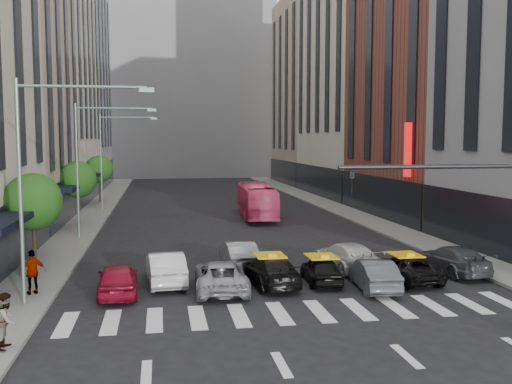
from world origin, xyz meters
name	(u,v)px	position (x,y,z in m)	size (l,w,h in m)	color
ground	(315,324)	(0.00, 0.00, 0.00)	(160.00, 160.00, 0.00)	black
sidewalk_left	(89,218)	(-11.50, 30.00, 0.07)	(3.00, 96.00, 0.15)	slate
sidewalk_right	(348,213)	(11.50, 30.00, 0.07)	(3.00, 96.00, 0.15)	slate
building_left_b	(9,72)	(-17.00, 28.00, 12.00)	(8.00, 16.00, 24.00)	tan
building_left_c	(50,35)	(-17.00, 46.00, 18.00)	(8.00, 20.00, 36.00)	beige
building_left_d	(76,81)	(-17.00, 65.00, 15.00)	(8.00, 18.00, 30.00)	gray
building_right_b	(423,67)	(17.00, 27.00, 13.00)	(8.00, 18.00, 26.00)	brown
building_right_c	(351,27)	(17.00, 46.00, 20.00)	(8.00, 20.00, 40.00)	beige
building_right_d	(309,92)	(17.00, 65.00, 14.00)	(8.00, 18.00, 28.00)	tan
building_far	(189,77)	(0.00, 85.00, 18.00)	(30.00, 10.00, 36.00)	gray
tree_near	(33,202)	(-11.80, 10.00, 3.65)	(2.88, 2.88, 4.95)	black
tree_mid	(78,180)	(-11.80, 26.00, 3.65)	(2.88, 2.88, 4.95)	black
tree_far	(99,169)	(-11.80, 42.00, 3.65)	(2.88, 2.88, 4.95)	black
streetlamp_near	(44,161)	(-10.04, 4.00, 5.90)	(5.38, 0.25, 9.00)	gray
streetlamp_mid	(91,152)	(-10.04, 20.00, 5.90)	(5.38, 0.25, 9.00)	gray
streetlamp_far	(111,149)	(-10.04, 36.00, 5.90)	(5.38, 0.25, 9.00)	gray
liberty_sign	(408,150)	(12.60, 20.00, 6.00)	(0.30, 0.70, 4.00)	red
car_red	(118,279)	(-7.40, 5.23, 0.71)	(1.69, 4.19, 1.43)	maroon
car_white_front	(166,268)	(-5.33, 6.88, 0.76)	(1.61, 4.63, 1.53)	silver
car_silver	(221,276)	(-2.90, 5.21, 0.68)	(2.27, 4.92, 1.37)	#A8A7AD
taxi_left	(270,270)	(-0.55, 5.83, 0.69)	(1.94, 4.76, 1.38)	black
taxi_center	(321,270)	(1.90, 5.72, 0.63)	(1.50, 3.72, 1.27)	black
car_grey_mid	(373,274)	(3.93, 4.32, 0.70)	(1.47, 4.22, 1.39)	#42454A
taxi_right	(405,268)	(6.01, 5.54, 0.62)	(2.07, 4.49, 1.25)	black
car_grey_curb	(452,260)	(9.00, 6.60, 0.70)	(1.96, 4.83, 1.40)	#3C3D43
car_row2_left	(239,254)	(-1.49, 9.61, 0.72)	(1.53, 4.39, 1.45)	gray
car_row2_right	(346,256)	(3.96, 8.20, 0.72)	(2.01, 4.94, 1.43)	silver
bus	(257,201)	(2.71, 28.54, 1.48)	(2.48, 10.61, 2.96)	#EB457B
pedestrian_near	(6,320)	(-10.40, -1.07, 1.05)	(0.87, 0.68, 1.79)	gray
pedestrian_far	(33,272)	(-10.96, 5.46, 1.11)	(1.12, 0.47, 1.91)	gray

